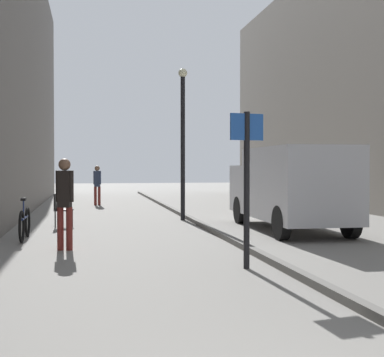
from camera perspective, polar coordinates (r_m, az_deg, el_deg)
The scene contains 9 objects.
ground_plane at distance 14.38m, azimuth -4.60°, elevation -5.49°, with size 80.00×80.00×0.00m, color gray.
kerb_strip at distance 14.63m, azimuth 1.58°, elevation -5.13°, with size 0.16×40.00×0.12m, color #615F5B.
pedestrian_main_foreground at distance 23.86m, azimuth -9.94°, elevation -0.41°, with size 0.33×0.25×1.72m.
pedestrian_mid_block at distance 11.23m, azimuth -13.25°, elevation -1.94°, with size 0.36×0.26×1.85m.
delivery_van at distance 14.55m, azimuth 10.22°, elevation -0.75°, with size 2.02×5.35×2.18m.
street_sign_post at distance 9.00m, azimuth 5.78°, elevation 0.31°, with size 0.60×0.14×2.60m.
lamp_post at distance 17.04m, azimuth -0.97°, elevation 4.75°, with size 0.28×0.28×4.76m.
bicycle_leaning at distance 13.11m, azimuth -17.20°, elevation -4.53°, with size 0.10×1.77×0.98m.
cafe_chair_near_window at distance 15.64m, azimuth -13.65°, elevation -2.96°, with size 0.54×0.54×0.94m.
Camera 1 is at (-1.55, -2.20, 1.70)m, focal length 50.69 mm.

